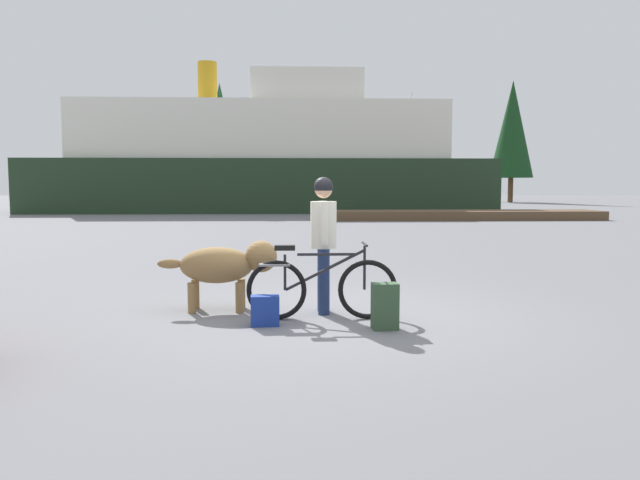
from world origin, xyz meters
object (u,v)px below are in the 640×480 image
object	(u,v)px
ferry_boat	(264,160)
sailboat_moored	(410,203)
dog	(225,265)
backpack	(385,306)
bicycle	(321,287)
person_cyclist	(323,232)
handbag_pannier	(265,311)

from	to	relation	value
ferry_boat	sailboat_moored	bearing A→B (deg)	0.81
dog	backpack	size ratio (longest dim) A/B	2.92
dog	backpack	xyz separation A→B (m)	(1.86, -1.11, -0.33)
ferry_boat	sailboat_moored	world-z (taller)	ferry_boat
bicycle	person_cyclist	xyz separation A→B (m)	(0.05, 0.38, 0.62)
bicycle	dog	bearing A→B (deg)	153.75
bicycle	backpack	distance (m)	0.87
person_cyclist	sailboat_moored	size ratio (longest dim) A/B	0.21
bicycle	ferry_boat	distance (m)	29.66
dog	sailboat_moored	distance (m)	30.06
person_cyclist	sailboat_moored	world-z (taller)	sailboat_moored
bicycle	sailboat_moored	size ratio (longest dim) A/B	0.22
handbag_pannier	backpack	bearing A→B (deg)	-9.82
dog	handbag_pannier	bearing A→B (deg)	-58.78
sailboat_moored	backpack	bearing A→B (deg)	-101.19
handbag_pannier	sailboat_moored	world-z (taller)	sailboat_moored
handbag_pannier	ferry_boat	size ratio (longest dim) A/B	0.01
person_cyclist	ferry_boat	distance (m)	29.23
handbag_pannier	sailboat_moored	size ratio (longest dim) A/B	0.04
backpack	ferry_boat	distance (m)	30.25
backpack	handbag_pannier	world-z (taller)	backpack
ferry_boat	sailboat_moored	size ratio (longest dim) A/B	3.25
bicycle	dog	distance (m)	1.33
backpack	sailboat_moored	bearing A→B (deg)	78.81
person_cyclist	dog	size ratio (longest dim) A/B	1.12
backpack	sailboat_moored	distance (m)	30.72
sailboat_moored	bicycle	bearing A→B (deg)	-102.64
person_cyclist	ferry_boat	bearing A→B (deg)	93.95
backpack	sailboat_moored	xyz separation A→B (m)	(5.96, 30.13, 0.22)
dog	ferry_boat	xyz separation A→B (m)	(-0.78, 28.90, 2.41)
dog	bicycle	bearing A→B (deg)	-26.25
backpack	person_cyclist	bearing A→B (deg)	124.67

